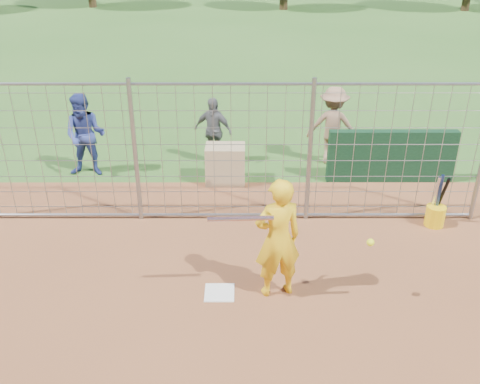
{
  "coord_description": "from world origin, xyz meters",
  "views": [
    {
      "loc": [
        0.29,
        -6.48,
        4.84
      ],
      "look_at": [
        0.3,
        0.8,
        1.15
      ],
      "focal_mm": 40.0,
      "sensor_mm": 36.0,
      "label": 1
    }
  ],
  "objects_px": {
    "bystander_b": "(213,131)",
    "bystander_c": "(333,126)",
    "batter": "(278,239)",
    "equipment_bin": "(225,164)",
    "bucket_with_bats": "(435,213)",
    "bystander_a": "(85,135)"
  },
  "relations": [
    {
      "from": "bystander_b",
      "to": "bystander_c",
      "type": "distance_m",
      "value": 2.62
    },
    {
      "from": "bystander_b",
      "to": "bystander_c",
      "type": "relative_size",
      "value": 0.87
    },
    {
      "from": "batter",
      "to": "bystander_c",
      "type": "relative_size",
      "value": 1.06
    },
    {
      "from": "batter",
      "to": "equipment_bin",
      "type": "xyz_separation_m",
      "value": [
        -0.82,
        3.71,
        -0.52
      ]
    },
    {
      "from": "equipment_bin",
      "to": "bucket_with_bats",
      "type": "xyz_separation_m",
      "value": [
        3.75,
        -1.78,
        -0.15
      ]
    },
    {
      "from": "bystander_b",
      "to": "equipment_bin",
      "type": "relative_size",
      "value": 1.88
    },
    {
      "from": "batter",
      "to": "equipment_bin",
      "type": "bearing_deg",
      "value": -92.59
    },
    {
      "from": "bystander_b",
      "to": "bystander_c",
      "type": "bearing_deg",
      "value": 22.89
    },
    {
      "from": "bystander_c",
      "to": "equipment_bin",
      "type": "relative_size",
      "value": 2.15
    },
    {
      "from": "batter",
      "to": "bystander_b",
      "type": "distance_m",
      "value": 4.84
    },
    {
      "from": "bystander_c",
      "to": "bucket_with_bats",
      "type": "bearing_deg",
      "value": 127.55
    },
    {
      "from": "bystander_a",
      "to": "bystander_c",
      "type": "bearing_deg",
      "value": 9.47
    },
    {
      "from": "batter",
      "to": "bystander_a",
      "type": "bearing_deg",
      "value": -62.8
    },
    {
      "from": "bystander_b",
      "to": "equipment_bin",
      "type": "height_order",
      "value": "bystander_b"
    },
    {
      "from": "bystander_a",
      "to": "bystander_c",
      "type": "height_order",
      "value": "bystander_a"
    },
    {
      "from": "bystander_a",
      "to": "bystander_b",
      "type": "xyz_separation_m",
      "value": [
        2.61,
        0.61,
        -0.13
      ]
    },
    {
      "from": "batter",
      "to": "bucket_with_bats",
      "type": "xyz_separation_m",
      "value": [
        2.93,
        1.93,
        -0.67
      ]
    },
    {
      "from": "bystander_b",
      "to": "bystander_a",
      "type": "bearing_deg",
      "value": -144.83
    },
    {
      "from": "equipment_bin",
      "to": "bucket_with_bats",
      "type": "relative_size",
      "value": 0.82
    },
    {
      "from": "bystander_a",
      "to": "bucket_with_bats",
      "type": "height_order",
      "value": "bystander_a"
    },
    {
      "from": "batter",
      "to": "equipment_bin",
      "type": "height_order",
      "value": "batter"
    },
    {
      "from": "bystander_c",
      "to": "batter",
      "type": "bearing_deg",
      "value": 83.11
    }
  ]
}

